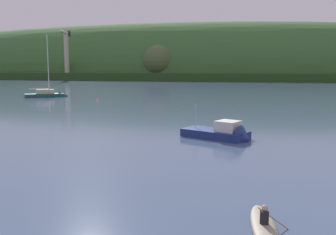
# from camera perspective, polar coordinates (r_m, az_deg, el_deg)

# --- Properties ---
(far_shoreline_hill) EXTENTS (580.75, 97.53, 55.54)m
(far_shoreline_hill) POSITION_cam_1_polar(r_m,az_deg,el_deg) (193.97, -1.08, 5.97)
(far_shoreline_hill) COLOR #27431B
(far_shoreline_hill) RESTS_ON ground
(dockside_crane) EXTENTS (5.56, 14.68, 22.43)m
(dockside_crane) POSITION_cam_1_polar(r_m,az_deg,el_deg) (177.89, -15.10, 9.04)
(dockside_crane) COLOR #4C4C51
(dockside_crane) RESTS_ON ground
(sailboat_midwater_white) EXTENTS (8.12, 6.23, 13.03)m
(sailboat_midwater_white) POSITION_cam_1_polar(r_m,az_deg,el_deg) (77.03, -17.43, 3.20)
(sailboat_midwater_white) COLOR #0F564C
(sailboat_midwater_white) RESTS_ON ground
(fishing_boat_moored) EXTENTS (6.20, 4.71, 3.59)m
(fishing_boat_moored) POSITION_cam_1_polar(r_m,az_deg,el_deg) (31.02, 8.21, -2.56)
(fishing_boat_moored) COLOR navy
(fishing_boat_moored) RESTS_ON ground
(canoe_with_paddler) EXTENTS (1.56, 4.41, 1.02)m
(canoe_with_paddler) POSITION_cam_1_polar(r_m,az_deg,el_deg) (14.52, 14.30, -15.70)
(canoe_with_paddler) COLOR gray
(canoe_with_paddler) RESTS_ON ground
(mooring_buoy_midchannel) EXTENTS (0.50, 0.50, 0.58)m
(mooring_buoy_midchannel) POSITION_cam_1_polar(r_m,az_deg,el_deg) (66.63, -10.58, 2.52)
(mooring_buoy_midchannel) COLOR #E06675
(mooring_buoy_midchannel) RESTS_ON ground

